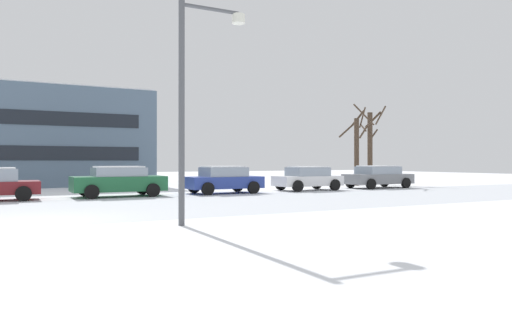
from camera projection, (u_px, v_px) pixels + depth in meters
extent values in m
plane|color=white|center=(36.00, 223.00, 12.67)|extent=(120.00, 120.00, 0.00)
cube|color=silver|center=(31.00, 211.00, 15.75)|extent=(80.00, 8.94, 0.00)
cylinder|color=#4C4F54|center=(182.00, 112.00, 12.18)|extent=(0.16, 0.16, 5.89)
cylinder|color=#4C4F54|center=(211.00, 9.00, 12.57)|extent=(1.63, 0.10, 0.10)
cylinder|color=silver|center=(238.00, 19.00, 12.95)|extent=(0.36, 0.36, 0.25)
cylinder|color=black|center=(22.00, 191.00, 21.16)|extent=(0.64, 0.23, 0.64)
cylinder|color=black|center=(23.00, 194.00, 19.60)|extent=(0.64, 0.23, 0.64)
cube|color=#1E6038|center=(119.00, 184.00, 22.24)|extent=(4.26, 1.91, 0.69)
cube|color=#8C99A8|center=(119.00, 172.00, 22.24)|extent=(2.35, 1.74, 0.42)
cube|color=white|center=(119.00, 167.00, 22.24)|extent=(2.14, 1.60, 0.06)
cylinder|color=black|center=(142.00, 188.00, 23.73)|extent=(0.64, 0.23, 0.64)
cylinder|color=black|center=(153.00, 190.00, 22.06)|extent=(0.64, 0.23, 0.64)
cylinder|color=black|center=(85.00, 190.00, 22.42)|extent=(0.64, 0.23, 0.64)
cylinder|color=black|center=(92.00, 192.00, 20.75)|extent=(0.64, 0.23, 0.64)
cube|color=#283D93|center=(223.00, 182.00, 24.57)|extent=(3.95, 1.88, 0.61)
cube|color=#8C99A8|center=(223.00, 172.00, 24.57)|extent=(2.18, 1.71, 0.49)
cube|color=white|center=(223.00, 167.00, 24.57)|extent=(1.98, 1.58, 0.06)
cylinder|color=black|center=(237.00, 186.00, 26.00)|extent=(0.64, 0.23, 0.64)
cylinder|color=black|center=(253.00, 187.00, 24.35)|extent=(0.64, 0.23, 0.64)
cylinder|color=black|center=(194.00, 187.00, 24.79)|extent=(0.64, 0.23, 0.64)
cylinder|color=black|center=(208.00, 189.00, 23.14)|extent=(0.64, 0.23, 0.64)
cube|color=white|center=(308.00, 181.00, 27.12)|extent=(3.94, 1.78, 0.56)
cube|color=#8C99A8|center=(308.00, 172.00, 27.12)|extent=(2.17, 1.62, 0.49)
cube|color=white|center=(308.00, 167.00, 27.12)|extent=(1.98, 1.50, 0.06)
cylinder|color=black|center=(317.00, 184.00, 28.50)|extent=(0.64, 0.23, 0.64)
cylinder|color=black|center=(335.00, 185.00, 26.95)|extent=(0.64, 0.23, 0.64)
cylinder|color=black|center=(281.00, 185.00, 27.29)|extent=(0.64, 0.23, 0.64)
cylinder|color=black|center=(298.00, 186.00, 25.73)|extent=(0.64, 0.23, 0.64)
cube|color=slate|center=(378.00, 179.00, 29.62)|extent=(4.44, 1.91, 0.60)
cube|color=#8C99A8|center=(378.00, 170.00, 29.62)|extent=(2.45, 1.73, 0.48)
cube|color=white|center=(378.00, 166.00, 29.62)|extent=(2.23, 1.60, 0.06)
cylinder|color=black|center=(384.00, 182.00, 31.13)|extent=(0.64, 0.23, 0.64)
cylinder|color=black|center=(406.00, 183.00, 29.47)|extent=(0.64, 0.23, 0.64)
cylinder|color=black|center=(350.00, 183.00, 29.76)|extent=(0.64, 0.23, 0.64)
cylinder|color=black|center=(371.00, 184.00, 28.10)|extent=(0.64, 0.23, 0.64)
cylinder|color=#423326|center=(370.00, 148.00, 35.01)|extent=(0.37, 0.37, 5.32)
cylinder|color=#423326|center=(374.00, 134.00, 35.19)|extent=(0.13, 0.83, 0.78)
cylinder|color=#423326|center=(363.00, 128.00, 34.95)|extent=(0.46, 1.05, 0.63)
cylinder|color=#423326|center=(373.00, 120.00, 35.50)|extent=(0.71, 1.25, 1.20)
cylinder|color=#423326|center=(381.00, 115.00, 35.16)|extent=(0.65, 1.70, 1.27)
cylinder|color=#423326|center=(357.00, 152.00, 32.71)|extent=(0.34, 0.34, 4.67)
cylinder|color=#423326|center=(358.00, 118.00, 33.10)|extent=(0.69, 0.87, 1.12)
cylinder|color=#423326|center=(348.00, 129.00, 33.38)|extent=(1.73, 0.38, 1.22)
cylinder|color=#423326|center=(364.00, 115.00, 31.96)|extent=(1.72, 0.22, 1.42)
cylinder|color=#423326|center=(362.00, 118.00, 32.81)|extent=(0.35, 0.96, 1.39)
cylinder|color=#423326|center=(365.00, 129.00, 32.96)|extent=(0.32, 1.53, 1.30)
cube|color=slate|center=(53.00, 139.00, 33.24)|extent=(12.62, 8.17, 6.55)
cube|color=white|center=(53.00, 92.00, 33.26)|extent=(12.37, 8.01, 0.10)
cube|color=black|center=(58.00, 153.00, 29.60)|extent=(10.10, 0.04, 0.90)
cube|color=black|center=(58.00, 119.00, 29.61)|extent=(10.10, 0.04, 0.90)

